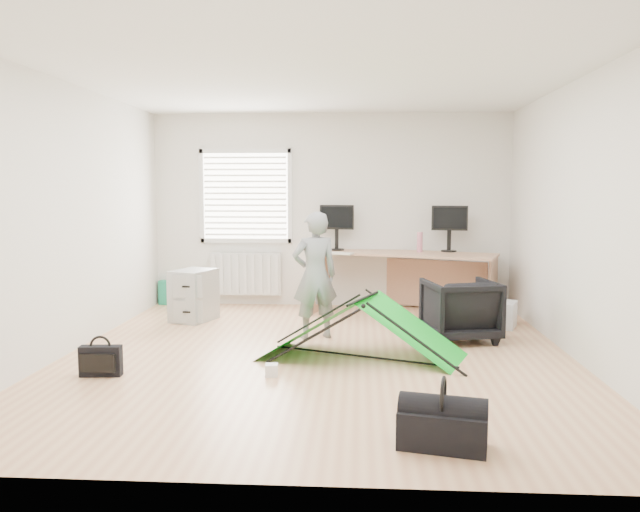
# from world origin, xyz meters

# --- Properties ---
(ground) EXTENTS (5.50, 5.50, 0.00)m
(ground) POSITION_xyz_m (0.00, 0.00, 0.00)
(ground) COLOR tan
(ground) RESTS_ON ground
(back_wall) EXTENTS (5.00, 0.02, 2.70)m
(back_wall) POSITION_xyz_m (0.00, 2.75, 1.35)
(back_wall) COLOR silver
(back_wall) RESTS_ON ground
(window) EXTENTS (1.20, 0.06, 1.20)m
(window) POSITION_xyz_m (-1.20, 2.71, 1.55)
(window) COLOR silver
(window) RESTS_ON back_wall
(radiator) EXTENTS (1.00, 0.12, 0.60)m
(radiator) POSITION_xyz_m (-1.20, 2.67, 0.45)
(radiator) COLOR silver
(radiator) RESTS_ON back_wall
(desk) EXTENTS (2.47, 1.48, 0.80)m
(desk) POSITION_xyz_m (1.03, 2.33, 0.40)
(desk) COLOR tan
(desk) RESTS_ON ground
(filing_cabinet) EXTENTS (0.57, 0.66, 0.64)m
(filing_cabinet) POSITION_xyz_m (-1.66, 1.57, 0.32)
(filing_cabinet) COLOR #9DA1A2
(filing_cabinet) RESTS_ON ground
(monitor_left) EXTENTS (0.49, 0.22, 0.46)m
(monitor_left) POSITION_xyz_m (0.09, 2.58, 1.03)
(monitor_left) COLOR black
(monitor_left) RESTS_ON desk
(monitor_right) EXTENTS (0.49, 0.19, 0.46)m
(monitor_right) POSITION_xyz_m (1.62, 2.46, 1.03)
(monitor_right) COLOR black
(monitor_right) RESTS_ON desk
(keyboard) EXTENTS (0.50, 0.32, 0.02)m
(keyboard) POSITION_xyz_m (0.09, 2.06, 0.81)
(keyboard) COLOR beige
(keyboard) RESTS_ON desk
(thermos) EXTENTS (0.09, 0.09, 0.27)m
(thermos) POSITION_xyz_m (1.22, 2.38, 0.94)
(thermos) COLOR #C97086
(thermos) RESTS_ON desk
(office_chair) EXTENTS (0.86, 0.87, 0.67)m
(office_chair) POSITION_xyz_m (1.51, 0.74, 0.34)
(office_chair) COLOR black
(office_chair) RESTS_ON ground
(person) EXTENTS (0.60, 0.49, 1.40)m
(person) POSITION_xyz_m (-0.08, 0.74, 0.70)
(person) COLOR gray
(person) RESTS_ON ground
(kite) EXTENTS (2.06, 1.44, 0.59)m
(kite) POSITION_xyz_m (0.45, -0.06, 0.29)
(kite) COLOR green
(kite) RESTS_ON ground
(storage_crate) EXTENTS (0.65, 0.56, 0.31)m
(storage_crate) POSITION_xyz_m (2.00, 1.47, 0.15)
(storage_crate) COLOR white
(storage_crate) RESTS_ON ground
(tote_bag) EXTENTS (0.31, 0.18, 0.35)m
(tote_bag) POSITION_xyz_m (-2.30, 2.64, 0.17)
(tote_bag) COLOR #1E956B
(tote_bag) RESTS_ON ground
(laptop_bag) EXTENTS (0.37, 0.14, 0.27)m
(laptop_bag) POSITION_xyz_m (-1.86, -0.81, 0.13)
(laptop_bag) COLOR black
(laptop_bag) RESTS_ON ground
(white_box) EXTENTS (0.12, 0.12, 0.11)m
(white_box) POSITION_xyz_m (-0.36, -0.72, 0.05)
(white_box) COLOR silver
(white_box) RESTS_ON ground
(duffel_bag) EXTENTS (0.60, 0.40, 0.24)m
(duffel_bag) POSITION_xyz_m (0.94, -2.17, 0.12)
(duffel_bag) COLOR black
(duffel_bag) RESTS_ON ground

